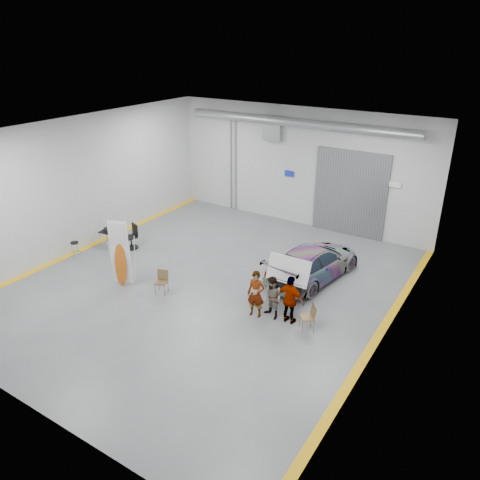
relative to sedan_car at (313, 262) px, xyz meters
The scene contains 13 objects.
ground 4.35m from the sedan_car, 140.18° to the right, with size 16.00×16.00×0.00m, color #5B5E62.
room_shell 4.58m from the sedan_car, behind, with size 14.02×16.18×6.01m.
sedan_car is the anchor object (origin of this frame).
person_a 3.69m from the sedan_car, 98.33° to the right, with size 0.63×0.41×1.74m, color #866249.
person_b 3.45m from the sedan_car, 89.84° to the right, with size 0.77×0.59×1.58m, color #466D80.
person_c 3.46m from the sedan_car, 78.69° to the right, with size 1.03×0.42×1.78m, color #965532.
surfboard_display 7.75m from the sedan_car, 143.51° to the right, with size 0.77×0.43×2.88m.
folding_chair_near 6.12m from the sedan_car, 135.86° to the right, with size 0.55×0.58×0.92m.
folding_chair_far 3.76m from the sedan_car, 68.43° to the right, with size 0.63×0.73×0.96m.
shop_stool 10.52m from the sedan_car, 158.35° to the right, with size 0.37×0.37×0.72m.
work_table 9.63m from the sedan_car, 167.15° to the right, with size 1.14×0.66×0.89m.
office_chair 8.52m from the sedan_car, 167.80° to the right, with size 0.64×0.67×1.15m.
trunk_lid 2.31m from the sedan_car, 90.00° to the right, with size 1.65×1.00×0.04m, color silver.
Camera 1 is at (9.89, -13.14, 9.21)m, focal length 35.00 mm.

